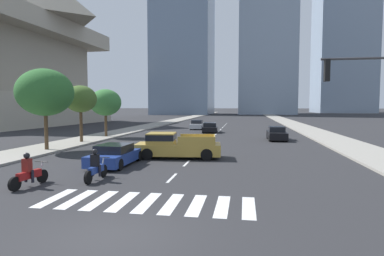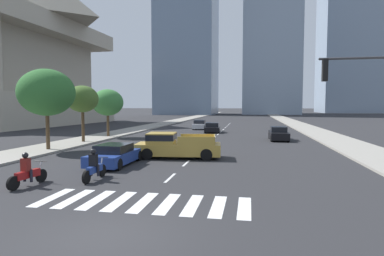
% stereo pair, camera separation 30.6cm
% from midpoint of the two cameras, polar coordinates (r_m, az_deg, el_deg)
% --- Properties ---
extents(ground_plane, '(800.00, 800.00, 0.00)m').
position_cam_midpoint_polar(ground_plane, '(9.35, -14.71, -18.01)').
color(ground_plane, '#28282B').
extents(sidewalk_east, '(4.00, 260.00, 0.15)m').
position_cam_midpoint_polar(sidewalk_east, '(39.03, 22.07, -1.31)').
color(sidewalk_east, gray).
rests_on(sidewalk_east, ground).
extents(sidewalk_west, '(4.00, 260.00, 0.15)m').
position_cam_midpoint_polar(sidewalk_west, '(41.21, -13.33, -0.86)').
color(sidewalk_west, gray).
rests_on(sidewalk_west, ground).
extents(crosswalk_near, '(7.65, 2.49, 0.01)m').
position_cam_midpoint_polar(crosswalk_near, '(12.04, -8.65, -12.85)').
color(crosswalk_near, silver).
rests_on(crosswalk_near, ground).
extents(lane_divider_center, '(0.14, 50.00, 0.01)m').
position_cam_midpoint_polar(lane_divider_center, '(39.27, 4.02, -1.10)').
color(lane_divider_center, silver).
rests_on(lane_divider_center, ground).
extents(motorcycle_lead, '(0.70, 2.16, 1.49)m').
position_cam_midpoint_polar(motorcycle_lead, '(15.66, -27.37, -7.13)').
color(motorcycle_lead, black).
rests_on(motorcycle_lead, ground).
extents(motorcycle_trailing, '(0.70, 2.12, 1.49)m').
position_cam_midpoint_polar(motorcycle_trailing, '(15.78, -17.13, -6.77)').
color(motorcycle_trailing, black).
rests_on(motorcycle_trailing, ground).
extents(pickup_truck, '(5.76, 2.62, 1.67)m').
position_cam_midpoint_polar(pickup_truck, '(21.50, -3.59, -3.15)').
color(pickup_truck, '#B28E38').
rests_on(pickup_truck, ground).
extents(sedan_silver_0, '(1.84, 4.46, 1.34)m').
position_cam_midpoint_polar(sedan_silver_0, '(47.73, 0.75, 0.54)').
color(sedan_silver_0, '#B7BABF').
rests_on(sedan_silver_0, ground).
extents(sedan_blue_1, '(1.98, 4.59, 1.24)m').
position_cam_midpoint_polar(sedan_blue_1, '(19.55, -13.77, -4.67)').
color(sedan_blue_1, navy).
rests_on(sedan_blue_1, ground).
extents(sedan_black_2, '(1.80, 4.33, 1.35)m').
position_cam_midpoint_polar(sedan_black_2, '(33.68, 14.47, -1.01)').
color(sedan_black_2, black).
rests_on(sedan_black_2, ground).
extents(sedan_black_3, '(2.16, 4.42, 1.27)m').
position_cam_midpoint_polar(sedan_black_3, '(41.93, 2.97, 0.02)').
color(sedan_black_3, black).
rests_on(sedan_black_3, ground).
extents(street_tree_nearest, '(4.18, 4.18, 6.11)m').
position_cam_midpoint_polar(street_tree_nearest, '(26.89, -24.82, 5.72)').
color(street_tree_nearest, '#4C3823').
rests_on(street_tree_nearest, sidewalk_west).
extents(street_tree_second, '(2.90, 2.90, 5.17)m').
position_cam_midpoint_polar(street_tree_second, '(31.43, -19.34, 4.82)').
color(street_tree_second, '#4C3823').
rests_on(street_tree_second, sidewalk_west).
extents(street_tree_third, '(3.37, 3.37, 5.10)m').
position_cam_midpoint_polar(street_tree_third, '(36.23, -15.26, 4.36)').
color(street_tree_third, '#4C3823').
rests_on(street_tree_third, sidewalk_west).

